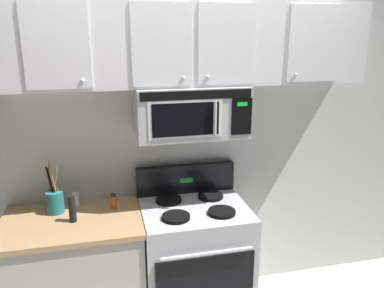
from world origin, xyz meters
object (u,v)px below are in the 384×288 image
stove_range (194,260)px  spice_jar (114,201)px  utensil_crock_teal (55,200)px  over_range_microwave (190,111)px  pepper_mill (72,209)px  salt_shaker (76,200)px

stove_range → spice_jar: bearing=168.8°
stove_range → utensil_crock_teal: bearing=171.6°
over_range_microwave → spice_jar: 0.84m
pepper_mill → spice_jar: (0.27, 0.14, -0.04)m
over_range_microwave → utensil_crock_teal: bearing=178.6°
salt_shaker → spice_jar: bearing=-21.6°
utensil_crock_teal → spice_jar: size_ratio=3.57×
utensil_crock_teal → pepper_mill: utensil_crock_teal is taller
stove_range → utensil_crock_teal: 1.09m
pepper_mill → spice_jar: bearing=27.1°
utensil_crock_teal → salt_shaker: (0.13, 0.07, -0.04)m
over_range_microwave → utensil_crock_teal: 1.12m
utensil_crock_teal → spice_jar: utensil_crock_teal is taller
over_range_microwave → spice_jar: size_ratio=7.01×
over_range_microwave → stove_range: bearing=-89.9°
pepper_mill → over_range_microwave: bearing=9.8°
salt_shaker → spice_jar: size_ratio=0.92×
over_range_microwave → pepper_mill: 1.02m
over_range_microwave → salt_shaker: (-0.82, 0.10, -0.63)m
stove_range → over_range_microwave: bearing=90.1°
over_range_microwave → pepper_mill: size_ratio=4.18×
stove_range → salt_shaker: stove_range is taller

